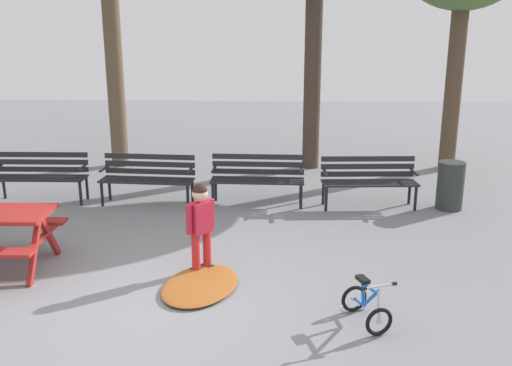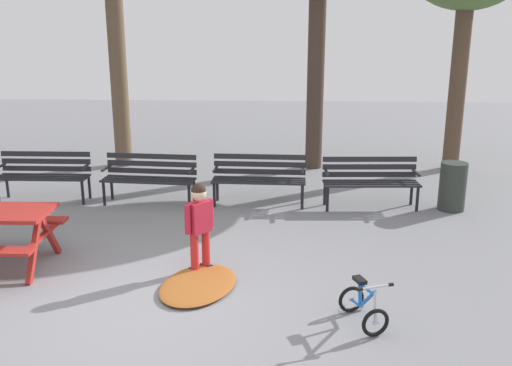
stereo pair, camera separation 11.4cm
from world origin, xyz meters
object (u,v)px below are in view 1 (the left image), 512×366
park_bench_left (148,175)px  child_standing (201,220)px  trash_bin (450,186)px  park_bench_far_right (369,178)px  park_bench_far_left (41,173)px  kids_bicycle (366,305)px  park_bench_right (258,175)px

park_bench_left → child_standing: 3.09m
trash_bin → park_bench_far_right: bearing=176.1°
park_bench_left → trash_bin: (5.15, -0.14, -0.10)m
trash_bin → park_bench_far_left: bearing=178.0°
kids_bicycle → child_standing: bearing=146.8°
trash_bin → park_bench_right: bearing=176.6°
park_bench_far_left → park_bench_left: bearing=-3.0°
park_bench_far_left → park_bench_far_right: same height
park_bench_far_left → kids_bicycle: park_bench_far_left is taller
park_bench_right → kids_bicycle: size_ratio=2.56×
park_bench_far_right → kids_bicycle: (-0.65, -3.97, -0.31)m
child_standing → kids_bicycle: size_ratio=1.82×
park_bench_far_right → trash_bin: bearing=-3.9°
park_bench_far_left → park_bench_right: same height
park_bench_far_right → park_bench_left: bearing=179.2°
child_standing → kids_bicycle: child_standing is taller
child_standing → trash_bin: (3.87, 2.66, -0.27)m
park_bench_left → child_standing: (1.27, -2.81, 0.17)m
park_bench_far_right → child_standing: 3.73m
child_standing → park_bench_far_left: bearing=137.6°
park_bench_right → child_standing: 2.93m
park_bench_right → child_standing: size_ratio=1.41×
child_standing → trash_bin: size_ratio=1.41×
park_bench_right → child_standing: bearing=-102.3°
park_bench_left → trash_bin: 5.15m
park_bench_far_left → park_bench_right: 3.80m
park_bench_far_left → park_bench_left: (1.91, -0.10, 0.00)m
kids_bicycle → park_bench_left: bearing=127.9°
child_standing → trash_bin: 4.71m
park_bench_far_left → trash_bin: (7.05, -0.24, -0.10)m
kids_bicycle → trash_bin: trash_bin is taller
child_standing → kids_bicycle: (1.86, -1.22, -0.48)m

